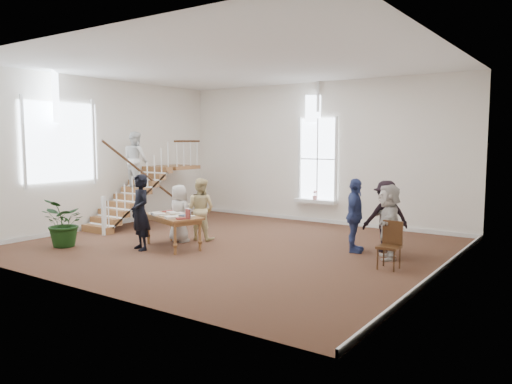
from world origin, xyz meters
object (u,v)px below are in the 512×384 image
Objects in this scene: woman_cluster_a at (355,215)px; woman_cluster_b at (386,216)px; police_officer at (140,212)px; person_yellow at (201,209)px; woman_cluster_c at (389,222)px; floor_plant at (65,223)px; library_table at (172,219)px; elderly_woman at (179,213)px; side_chair at (391,242)px.

woman_cluster_a is 0.75m from woman_cluster_b.
police_officer reaches higher than person_yellow.
woman_cluster_c is at bearing 74.26° from woman_cluster_b.
police_officer is 1.09× the size of woman_cluster_c.
woman_cluster_b is 1.40× the size of floor_plant.
library_table is 1.11m from person_yellow.
elderly_woman is at bearing 138.69° from library_table.
library_table is 2.69m from floor_plant.
library_table is 1.12× the size of woman_cluster_b.
side_chair is at bearing -144.03° from woman_cluster_a.
floor_plant is at bearing -160.33° from side_chair.
side_chair is (5.61, 1.74, -0.37)m from police_officer.
floor_plant is at bearing -126.91° from library_table.
floor_plant reaches higher than library_table.
elderly_woman is at bearing 48.71° from person_yellow.
library_table is at bearing 81.78° from person_yellow.
police_officer is at bearing -162.37° from side_chair.
library_table is at bearing -167.61° from side_chair.
elderly_woman reaches higher than floor_plant.
police_officer is 1.51× the size of floor_plant.
woman_cluster_b reaches higher than floor_plant.
woman_cluster_c is (0.90, -0.20, -0.04)m from woman_cluster_a.
floor_plant is (-1.79, -0.85, -0.31)m from police_officer.
person_yellow reaches higher than elderly_woman.
police_officer is 1.27m from elderly_woman.
floor_plant is at bearing 55.81° from elderly_woman.
person_yellow is 1.67× the size of side_chair.
person_yellow is at bearing 96.46° from police_officer.
library_table is 1.93× the size of side_chair.
library_table is 0.80m from police_officer.
police_officer is at bearing 93.33° from elderly_woman.
floor_plant is (-7.06, -3.38, -0.23)m from woman_cluster_c.
floor_plant is at bearing 39.47° from person_yellow.
library_table is 1.08× the size of woman_cluster_a.
side_chair is (5.17, 1.10, -0.17)m from library_table.
person_yellow reaches higher than floor_plant.
woman_cluster_a is (4.37, 2.73, -0.04)m from police_officer.
woman_cluster_b is at bearing 48.69° from library_table.
person_yellow is 0.97× the size of woman_cluster_b.
woman_cluster_a is (4.27, 1.48, 0.13)m from elderly_woman.
police_officer is 5.90m from woman_cluster_b.
police_officer reaches higher than woman_cluster_c.
police_officer reaches higher than library_table.
floor_plant is (-6.16, -3.58, -0.27)m from woman_cluster_a.
floor_plant is 7.84m from side_chair.
woman_cluster_a is 7.13m from floor_plant.
side_chair is at bearing 31.39° from library_table.
person_yellow is 0.98× the size of woman_cluster_c.
elderly_woman is 0.85× the size of woman_cluster_a.
side_chair is at bearing 73.31° from woman_cluster_b.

